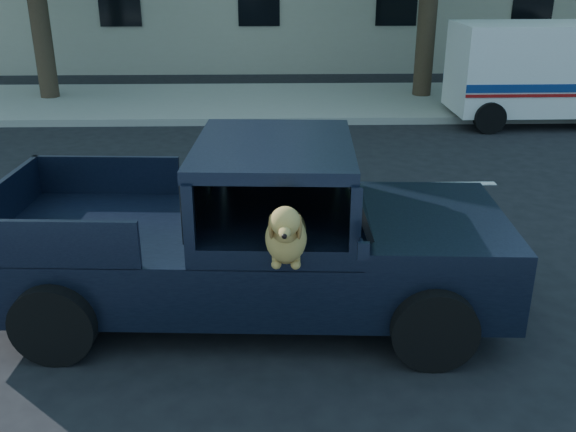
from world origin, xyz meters
name	(u,v)px	position (x,y,z in m)	size (l,w,h in m)	color
ground	(148,294)	(0.00, 0.00, 0.00)	(120.00, 120.00, 0.00)	black
far_sidewalk	(215,102)	(0.00, 9.20, 0.07)	(60.00, 4.00, 0.15)	gray
lane_stripes	(316,185)	(2.00, 3.40, 0.01)	(21.60, 0.14, 0.01)	silver
pickup_truck	(243,256)	(1.02, -0.32, 0.58)	(4.90, 2.58, 1.72)	black
mail_truck	(538,80)	(6.89, 7.32, 0.89)	(3.75, 1.93, 2.04)	silver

